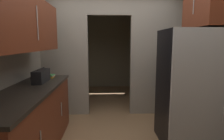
# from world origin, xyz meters

# --- Properties ---
(kitchen_partition) EXTENTS (3.01, 0.12, 2.75)m
(kitchen_partition) POSITION_xyz_m (0.02, 1.46, 1.47)
(kitchen_partition) COLOR #9E998C
(kitchen_partition) RESTS_ON ground
(adjoining_room_shell) EXTENTS (3.01, 2.65, 2.75)m
(adjoining_room_shell) POSITION_xyz_m (0.00, 3.23, 1.38)
(adjoining_room_shell) COLOR gray
(adjoining_room_shell) RESTS_ON ground
(refrigerator) EXTENTS (0.78, 0.77, 1.73)m
(refrigerator) POSITION_xyz_m (1.08, 0.21, 0.87)
(refrigerator) COLOR black
(refrigerator) RESTS_ON ground
(lower_cabinet_run) EXTENTS (0.65, 2.19, 0.94)m
(lower_cabinet_run) POSITION_xyz_m (-1.18, -0.10, 0.47)
(lower_cabinet_run) COLOR maroon
(lower_cabinet_run) RESTS_ON ground
(upper_cabinet_counterside) EXTENTS (0.36, 1.97, 0.70)m
(upper_cabinet_counterside) POSITION_xyz_m (-1.18, -0.10, 1.78)
(upper_cabinet_counterside) COLOR maroon
(boombox) EXTENTS (0.16, 0.44, 0.22)m
(boombox) POSITION_xyz_m (-1.15, 0.37, 1.03)
(boombox) COLOR black
(boombox) RESTS_ON lower_cabinet_run
(book_stack) EXTENTS (0.14, 0.17, 0.05)m
(book_stack) POSITION_xyz_m (-1.12, 0.74, 0.96)
(book_stack) COLOR gold
(book_stack) RESTS_ON lower_cabinet_run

